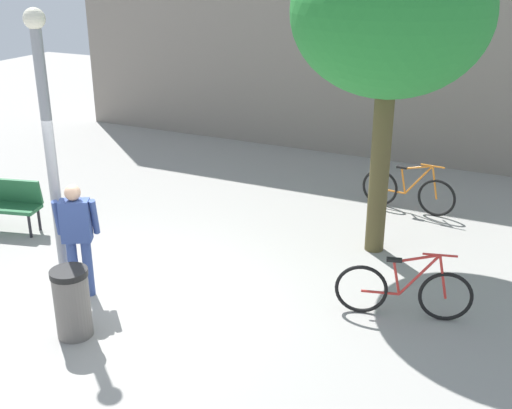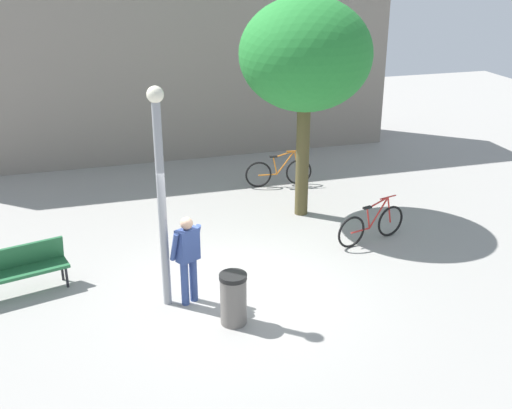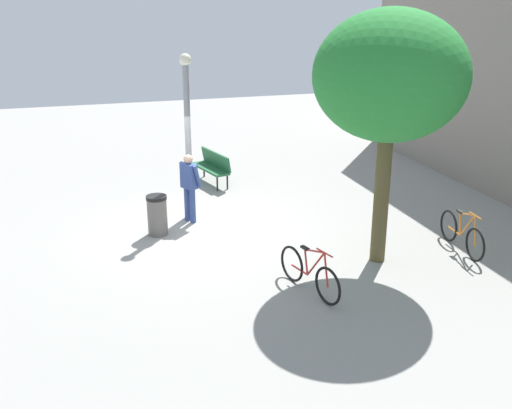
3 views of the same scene
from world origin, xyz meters
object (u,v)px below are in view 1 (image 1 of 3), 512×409
(person_by_lamppost, at_px, (77,233))
(bicycle_red, at_px, (404,291))
(plaza_tree, at_px, (391,14))
(lamppost, at_px, (49,137))
(bicycle_orange, at_px, (408,191))
(trash_bin, at_px, (72,303))

(person_by_lamppost, xyz_separation_m, bicycle_red, (4.26, 1.39, -0.58))
(person_by_lamppost, xyz_separation_m, plaza_tree, (3.33, 3.28, 2.79))
(lamppost, relative_size, bicycle_orange, 2.18)
(person_by_lamppost, xyz_separation_m, trash_bin, (0.60, -0.87, -0.50))
(person_by_lamppost, relative_size, plaza_tree, 0.33)
(lamppost, distance_m, bicycle_red, 5.18)
(plaza_tree, distance_m, trash_bin, 5.96)
(lamppost, distance_m, trash_bin, 2.26)
(plaza_tree, bearing_deg, person_by_lamppost, -135.48)
(lamppost, relative_size, trash_bin, 4.25)
(bicycle_orange, bearing_deg, lamppost, -126.51)
(plaza_tree, bearing_deg, lamppost, -139.37)
(plaza_tree, height_order, bicycle_red, plaza_tree)
(plaza_tree, height_order, trash_bin, plaza_tree)
(person_by_lamppost, height_order, plaza_tree, plaza_tree)
(person_by_lamppost, distance_m, trash_bin, 1.17)
(person_by_lamppost, distance_m, plaza_tree, 5.44)
(bicycle_red, distance_m, trash_bin, 4.31)
(plaza_tree, bearing_deg, bicycle_orange, 87.63)
(person_by_lamppost, bearing_deg, plaza_tree, 44.52)
(lamppost, bearing_deg, person_by_lamppost, -12.30)
(bicycle_orange, bearing_deg, plaza_tree, -92.37)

